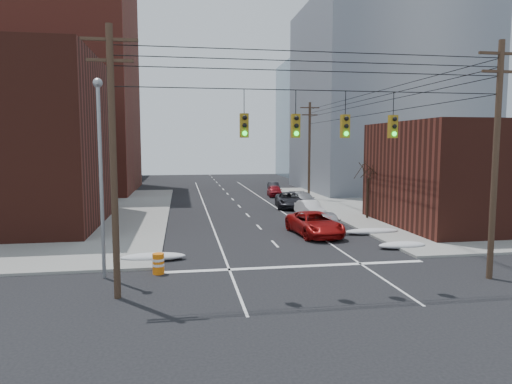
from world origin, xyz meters
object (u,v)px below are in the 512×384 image
object	(u,v)px
parked_car_d	(304,200)
lot_car_c	(13,223)
lot_car_a	(71,211)
construction_barrel	(158,263)
red_pickup	(315,224)
lot_car_b	(68,209)
parked_car_b	(310,209)
parked_car_e	(275,191)
parked_car_a	(329,221)
parked_car_c	(289,200)
parked_car_f	(273,187)
lot_car_d	(70,204)

from	to	relation	value
parked_car_d	lot_car_c	distance (m)	26.20
lot_car_a	construction_barrel	size ratio (longest dim) A/B	3.92
red_pickup	lot_car_c	world-z (taller)	red_pickup
lot_car_b	lot_car_a	bearing A→B (deg)	-145.09
parked_car_b	lot_car_c	bearing A→B (deg)	-174.89
parked_car_d	red_pickup	bearing A→B (deg)	-105.54
parked_car_d	lot_car_c	bearing A→B (deg)	-159.62
red_pickup	parked_car_e	world-z (taller)	red_pickup
parked_car_a	construction_barrel	bearing A→B (deg)	-134.90
lot_car_c	red_pickup	bearing A→B (deg)	-102.11
parked_car_c	parked_car_f	world-z (taller)	parked_car_c
parked_car_c	parked_car_f	size ratio (longest dim) A/B	1.46
parked_car_e	parked_car_b	bearing A→B (deg)	-85.60
parked_car_a	lot_car_a	world-z (taller)	lot_car_a
lot_car_b	construction_barrel	distance (m)	19.59
lot_car_c	construction_barrel	xyz separation A→B (m)	(10.59, -11.72, -0.30)
parked_car_e	parked_car_f	bearing A→B (deg)	84.60
lot_car_d	parked_car_f	bearing A→B (deg)	-79.38
parked_car_b	parked_car_f	xyz separation A→B (m)	(1.13, 21.48, -0.07)
lot_car_a	lot_car_b	xyz separation A→B (m)	(-0.37, 0.41, 0.11)
parked_car_c	lot_car_b	world-z (taller)	lot_car_b
parked_car_d	lot_car_c	world-z (taller)	lot_car_c
parked_car_a	lot_car_c	size ratio (longest dim) A/B	0.88
parked_car_d	parked_car_e	distance (m)	9.58
parked_car_f	construction_barrel	distance (m)	39.83
parked_car_f	lot_car_b	distance (m)	29.34
parked_car_f	lot_car_c	xyz separation A→B (m)	(-23.99, -25.79, 0.19)
parked_car_c	construction_barrel	size ratio (longest dim) A/B	5.44
parked_car_b	construction_barrel	size ratio (longest dim) A/B	4.15
lot_car_b	lot_car_d	size ratio (longest dim) A/B	1.34
parked_car_e	lot_car_c	world-z (taller)	lot_car_c
lot_car_c	lot_car_a	bearing A→B (deg)	-27.50
construction_barrel	lot_car_a	bearing A→B (deg)	114.54
red_pickup	parked_car_f	xyz separation A→B (m)	(3.09, 29.50, -0.19)
parked_car_b	parked_car_e	distance (m)	15.73
parked_car_c	lot_car_b	distance (m)	20.48
lot_car_c	lot_car_d	distance (m)	10.20
parked_car_b	construction_barrel	bearing A→B (deg)	-132.99
parked_car_a	construction_barrel	world-z (taller)	parked_car_a
lot_car_c	lot_car_b	bearing A→B (deg)	-23.00
red_pickup	parked_car_e	bearing A→B (deg)	79.79
parked_car_f	lot_car_c	size ratio (longest dim) A/B	0.82
parked_car_d	construction_barrel	distance (m)	25.96
red_pickup	lot_car_d	size ratio (longest dim) A/B	1.42
lot_car_a	parked_car_c	bearing A→B (deg)	-57.14
lot_car_b	lot_car_d	distance (m)	4.13
parked_car_a	parked_car_f	xyz separation A→B (m)	(1.60, 28.07, -0.06)
parked_car_a	construction_barrel	size ratio (longest dim) A/B	3.98
red_pickup	parked_car_c	size ratio (longest dim) A/B	1.06
parked_car_e	parked_car_c	bearing A→B (deg)	-88.49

